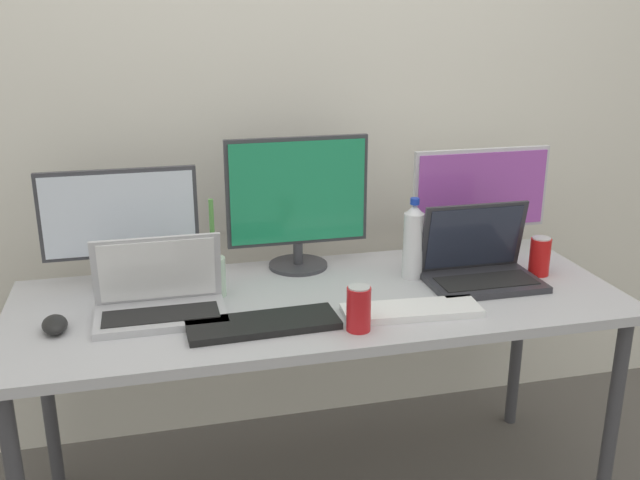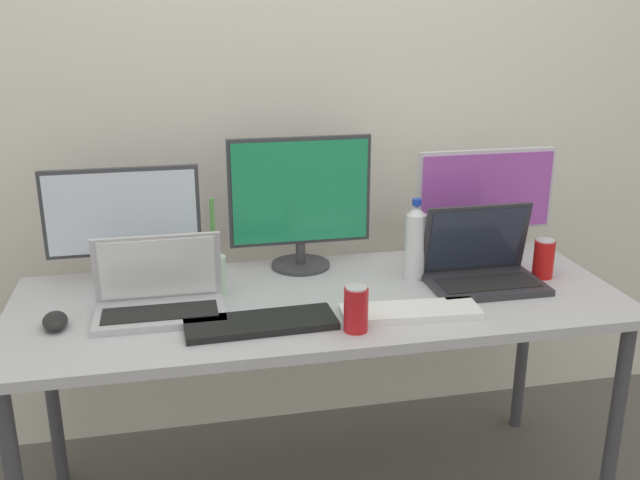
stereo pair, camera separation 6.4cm
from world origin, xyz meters
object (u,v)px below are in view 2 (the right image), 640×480
object	(u,v)px
work_desk	(320,315)
keyboard_main	(410,311)
soda_can_near_keyboard	(544,259)
laptop_silver	(159,296)
mouse_by_keyboard	(55,321)
laptop_secondary	(482,266)
water_bottle	(415,242)
monitor_right	(485,198)
monitor_left	(123,222)
bamboo_vase	(215,273)
monitor_center	(300,200)
keyboard_aux	(261,323)
soda_can_by_laptop	(356,309)

from	to	relation	value
work_desk	keyboard_main	bearing A→B (deg)	-39.03
soda_can_near_keyboard	laptop_silver	bearing A→B (deg)	-178.40
keyboard_main	mouse_by_keyboard	bearing A→B (deg)	177.14
work_desk	soda_can_near_keyboard	world-z (taller)	soda_can_near_keyboard
mouse_by_keyboard	laptop_secondary	bearing A→B (deg)	-4.74
water_bottle	soda_can_near_keyboard	world-z (taller)	water_bottle
monitor_right	mouse_by_keyboard	distance (m)	1.43
laptop_secondary	keyboard_main	xyz separation A→B (m)	(-0.30, -0.18, -0.05)
monitor_left	mouse_by_keyboard	xyz separation A→B (m)	(-0.18, -0.31, -0.18)
bamboo_vase	monitor_right	bearing A→B (deg)	10.28
monitor_center	monitor_right	world-z (taller)	monitor_center
keyboard_aux	water_bottle	xyz separation A→B (m)	(0.53, 0.26, 0.11)
work_desk	monitor_center	world-z (taller)	monitor_center
keyboard_aux	water_bottle	bearing A→B (deg)	23.92
laptop_silver	laptop_secondary	bearing A→B (deg)	1.35
keyboard_main	soda_can_by_laptop	xyz separation A→B (m)	(-0.18, -0.07, 0.05)
work_desk	monitor_left	size ratio (longest dim) A/B	3.86
soda_can_by_laptop	monitor_right	bearing A→B (deg)	40.64
monitor_right	laptop_silver	distance (m)	1.15
work_desk	mouse_by_keyboard	xyz separation A→B (m)	(-0.75, -0.06, 0.08)
monitor_right	soda_can_by_laptop	world-z (taller)	monitor_right
keyboard_aux	work_desk	bearing A→B (deg)	38.21
work_desk	laptop_silver	distance (m)	0.48
monitor_center	monitor_right	distance (m)	0.64
monitor_left	keyboard_main	world-z (taller)	monitor_left
work_desk	monitor_center	xyz separation A→B (m)	(-0.01, 0.27, 0.29)
monitor_left	laptop_secondary	bearing A→B (deg)	-12.54
monitor_right	soda_can_by_laptop	size ratio (longest dim) A/B	3.89
keyboard_main	monitor_left	bearing A→B (deg)	155.87
water_bottle	monitor_left	bearing A→B (deg)	169.96
water_bottle	soda_can_by_laptop	xyz separation A→B (m)	(-0.28, -0.33, -0.06)
monitor_left	soda_can_near_keyboard	world-z (taller)	monitor_left
laptop_silver	soda_can_by_laptop	size ratio (longest dim) A/B	2.86
monitor_center	mouse_by_keyboard	xyz separation A→B (m)	(-0.74, -0.33, -0.21)
keyboard_aux	soda_can_near_keyboard	world-z (taller)	soda_can_near_keyboard
keyboard_aux	water_bottle	size ratio (longest dim) A/B	1.56
water_bottle	bamboo_vase	world-z (taller)	bamboo_vase
monitor_left	keyboard_aux	bearing A→B (deg)	-48.53
monitor_right	bamboo_vase	distance (m)	0.96
laptop_silver	water_bottle	size ratio (longest dim) A/B	1.36
monitor_left	monitor_center	distance (m)	0.56
monitor_left	soda_can_by_laptop	xyz separation A→B (m)	(0.61, -0.49, -0.14)
monitor_left	water_bottle	xyz separation A→B (m)	(0.90, -0.16, -0.08)
laptop_silver	soda_can_by_laptop	bearing A→B (deg)	-23.83
mouse_by_keyboard	bamboo_vase	distance (m)	0.47
monitor_right	soda_can_near_keyboard	world-z (taller)	monitor_right
keyboard_main	soda_can_near_keyboard	xyz separation A→B (m)	(0.51, 0.19, 0.05)
monitor_center	keyboard_aux	world-z (taller)	monitor_center
laptop_secondary	keyboard_aux	world-z (taller)	laptop_secondary
monitor_left	keyboard_main	bearing A→B (deg)	-28.26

